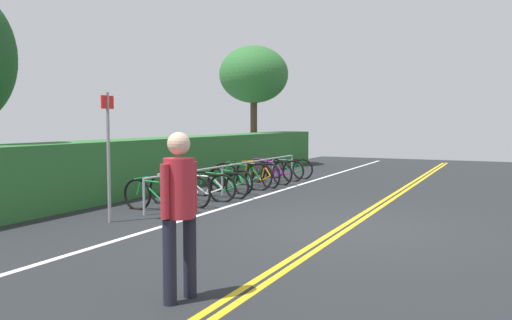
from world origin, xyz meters
TOP-DOWN VIEW (x-y plane):
  - ground_plane at (0.00, 0.00)m, footprint 35.31×12.85m
  - centre_line_yellow_inner at (0.00, -0.08)m, footprint 31.77×0.10m
  - centre_line_yellow_outer at (0.00, 0.08)m, footprint 31.77×0.10m
  - bike_lane_stripe_white at (0.00, 2.96)m, footprint 31.77×0.12m
  - bike_rack at (3.33, 3.96)m, footprint 7.98×0.05m
  - bicycle_0 at (-0.15, 3.98)m, footprint 0.46×1.73m
  - bicycle_1 at (0.64, 3.98)m, footprint 0.46×1.75m
  - bicycle_2 at (1.42, 3.92)m, footprint 0.53×1.74m
  - bicycle_3 at (2.14, 3.83)m, footprint 0.46×1.72m
  - bicycle_4 at (2.96, 3.98)m, footprint 0.56×1.58m
  - bicycle_5 at (3.64, 3.98)m, footprint 0.56×1.69m
  - bicycle_6 at (4.47, 3.90)m, footprint 0.65×1.67m
  - bicycle_7 at (5.26, 3.90)m, footprint 0.62×1.74m
  - bicycle_8 at (5.99, 3.99)m, footprint 0.57×1.75m
  - bicycle_9 at (6.85, 3.91)m, footprint 0.46×1.64m
  - pedestrian at (-4.52, 0.49)m, footprint 0.48×0.32m
  - sign_post_near at (-1.51, 4.07)m, footprint 0.36×0.07m
  - hedge_backdrop at (4.83, 6.19)m, footprint 16.93×1.25m
  - tree_mid at (10.85, 7.12)m, footprint 2.88×2.88m

SIDE VIEW (x-z plane):
  - ground_plane at x=0.00m, z-range -0.05..0.00m
  - centre_line_yellow_inner at x=0.00m, z-range 0.00..0.00m
  - centre_line_yellow_outer at x=0.00m, z-range 0.00..0.00m
  - bike_lane_stripe_white at x=0.00m, z-range 0.00..0.00m
  - bicycle_4 at x=2.96m, z-range -0.02..0.66m
  - bicycle_3 at x=2.14m, z-range -0.02..0.67m
  - bicycle_2 at x=1.42m, z-range -0.02..0.68m
  - bicycle_9 at x=6.85m, z-range -0.02..0.69m
  - bicycle_8 at x=5.99m, z-range -0.02..0.69m
  - bicycle_0 at x=-0.15m, z-range -0.02..0.70m
  - bicycle_1 at x=0.64m, z-range -0.02..0.72m
  - bicycle_6 at x=4.47m, z-range -0.02..0.73m
  - bicycle_7 at x=5.26m, z-range -0.02..0.75m
  - bicycle_5 at x=3.64m, z-range -0.02..0.77m
  - bike_rack at x=3.33m, z-range 0.20..0.95m
  - hedge_backdrop at x=4.83m, z-range 0.00..1.41m
  - pedestrian at x=-4.52m, z-range 0.14..1.90m
  - sign_post_near at x=-1.51m, z-range 0.24..2.63m
  - tree_mid at x=10.85m, z-range 1.29..6.28m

